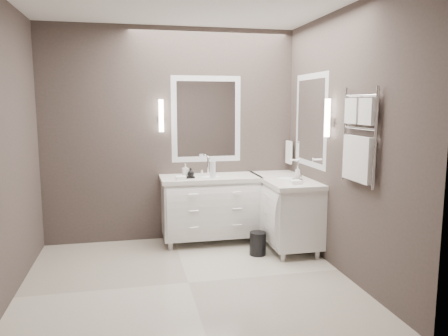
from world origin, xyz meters
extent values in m
cube|color=beige|center=(0.00, 0.00, -0.01)|extent=(3.20, 3.00, 0.01)
cube|color=#433935|center=(0.00, 1.50, 1.35)|extent=(3.20, 0.01, 2.70)
cube|color=#433935|center=(0.00, -1.50, 1.35)|extent=(3.20, 0.01, 2.70)
cube|color=#433935|center=(-1.60, 0.00, 1.35)|extent=(0.01, 3.00, 2.70)
cube|color=#433935|center=(1.60, 0.00, 1.35)|extent=(0.01, 3.00, 2.70)
cube|color=white|center=(0.45, 1.23, 0.45)|extent=(1.20, 0.55, 0.70)
cube|color=white|center=(0.45, 1.23, 0.82)|extent=(1.24, 0.59, 0.05)
ellipsoid|color=white|center=(0.45, 1.23, 0.81)|extent=(0.36, 0.28, 0.12)
cylinder|color=white|center=(0.45, 1.39, 0.96)|extent=(0.02, 0.02, 0.22)
cube|color=white|center=(1.33, 0.90, 0.45)|extent=(0.55, 1.20, 0.70)
cube|color=white|center=(1.33, 0.90, 0.82)|extent=(0.59, 1.24, 0.05)
ellipsoid|color=white|center=(1.33, 0.90, 0.81)|extent=(0.36, 0.28, 0.12)
cylinder|color=white|center=(1.49, 0.90, 0.96)|extent=(0.02, 0.02, 0.22)
cube|color=white|center=(0.45, 1.49, 1.55)|extent=(0.90, 0.02, 1.10)
cube|color=white|center=(0.45, 1.49, 1.55)|extent=(0.77, 0.02, 0.96)
cube|color=white|center=(1.59, 0.80, 1.55)|extent=(0.02, 0.90, 1.10)
cube|color=white|center=(1.59, 0.80, 1.55)|extent=(0.02, 0.90, 0.96)
cube|color=white|center=(-0.13, 1.43, 1.55)|extent=(0.05, 0.05, 0.10)
cylinder|color=white|center=(-0.13, 1.43, 1.60)|extent=(0.06, 0.06, 0.40)
cube|color=white|center=(1.53, 0.22, 1.55)|extent=(0.05, 0.05, 0.10)
cylinder|color=white|center=(1.53, 0.22, 1.60)|extent=(0.06, 0.06, 0.40)
cylinder|color=white|center=(1.55, 1.36, 1.25)|extent=(0.02, 0.22, 0.02)
cube|color=white|center=(1.54, 1.36, 1.11)|extent=(0.03, 0.17, 0.30)
cylinder|color=white|center=(1.56, -0.68, 1.45)|extent=(0.03, 0.03, 0.90)
cylinder|color=white|center=(1.56, -0.12, 1.45)|extent=(0.03, 0.03, 0.90)
cube|color=white|center=(1.55, -0.53, 1.68)|extent=(0.06, 0.22, 0.24)
cube|color=white|center=(1.55, -0.27, 1.68)|extent=(0.06, 0.22, 0.24)
cube|color=white|center=(1.55, -0.40, 1.24)|extent=(0.06, 0.46, 0.42)
cylinder|color=black|center=(0.90, 0.63, 0.14)|extent=(0.20, 0.20, 0.27)
cube|color=black|center=(0.16, 1.15, 0.86)|extent=(0.16, 0.12, 0.02)
cube|color=black|center=(1.37, 0.63, 0.86)|extent=(0.16, 0.18, 0.02)
cylinder|color=silver|center=(0.45, 1.08, 0.95)|extent=(0.08, 0.08, 0.20)
imported|color=white|center=(0.13, 1.17, 0.95)|extent=(0.08, 0.08, 0.15)
imported|color=black|center=(0.19, 1.12, 0.92)|extent=(0.10, 0.10, 0.10)
imported|color=white|center=(1.37, 0.63, 0.95)|extent=(0.08, 0.08, 0.16)
camera|label=1|loc=(-0.52, -4.07, 1.75)|focal=35.00mm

